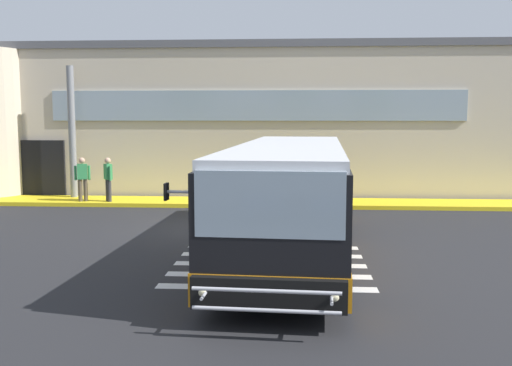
{
  "coord_description": "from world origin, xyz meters",
  "views": [
    {
      "loc": [
        2.52,
        -17.11,
        3.39
      ],
      "look_at": [
        1.47,
        -0.89,
        1.5
      ],
      "focal_mm": 40.52,
      "sensor_mm": 36.0,
      "label": 1
    }
  ],
  "objects_px": {
    "entry_support_column": "(72,132)",
    "bus_main_foreground": "(290,199)",
    "passenger_near_column": "(82,176)",
    "passenger_by_doorway": "(108,177)"
  },
  "relations": [
    {
      "from": "entry_support_column",
      "to": "bus_main_foreground",
      "type": "distance_m",
      "value": 12.14
    },
    {
      "from": "entry_support_column",
      "to": "bus_main_foreground",
      "type": "height_order",
      "value": "entry_support_column"
    },
    {
      "from": "passenger_near_column",
      "to": "passenger_by_doorway",
      "type": "xyz_separation_m",
      "value": [
        0.99,
        0.01,
        -0.03
      ]
    },
    {
      "from": "passenger_near_column",
      "to": "entry_support_column",
      "type": "bearing_deg",
      "value": 124.69
    },
    {
      "from": "entry_support_column",
      "to": "passenger_near_column",
      "type": "bearing_deg",
      "value": -55.31
    },
    {
      "from": "entry_support_column",
      "to": "passenger_by_doorway",
      "type": "relative_size",
      "value": 3.11
    },
    {
      "from": "entry_support_column",
      "to": "passenger_by_doorway",
      "type": "height_order",
      "value": "entry_support_column"
    },
    {
      "from": "bus_main_foreground",
      "to": "passenger_by_doorway",
      "type": "relative_size",
      "value": 6.85
    },
    {
      "from": "passenger_near_column",
      "to": "passenger_by_doorway",
      "type": "distance_m",
      "value": 0.99
    },
    {
      "from": "bus_main_foreground",
      "to": "passenger_by_doorway",
      "type": "bearing_deg",
      "value": 134.02
    }
  ]
}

